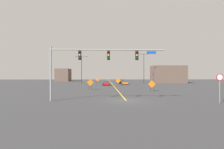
{
  "coord_description": "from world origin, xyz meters",
  "views": [
    {
      "loc": [
        -2.5,
        -21.91,
        2.98
      ],
      "look_at": [
        -0.56,
        27.11,
        3.08
      ],
      "focal_mm": 30.52,
      "sensor_mm": 36.0,
      "label": 1
    }
  ],
  "objects_px": {
    "construction_sign_left_shoulder": "(152,85)",
    "car_red_distant": "(106,83)",
    "stop_sign": "(220,82)",
    "car_black_far": "(122,82)",
    "construction_sign_left_lane": "(118,81)",
    "street_lamp_near_right": "(144,67)",
    "car_orange_mid": "(124,82)",
    "construction_sign_median_far": "(98,80)",
    "street_lamp_mid_right": "(82,68)",
    "construction_sign_right_shoulder": "(90,83)",
    "traffic_signal_assembly": "(94,59)"
  },
  "relations": [
    {
      "from": "car_orange_mid",
      "to": "street_lamp_near_right",
      "type": "bearing_deg",
      "value": 13.69
    },
    {
      "from": "street_lamp_near_right",
      "to": "car_black_far",
      "type": "xyz_separation_m",
      "value": [
        -6.92,
        3.56,
        -5.05
      ]
    },
    {
      "from": "construction_sign_left_lane",
      "to": "car_orange_mid",
      "type": "relative_size",
      "value": 0.45
    },
    {
      "from": "construction_sign_right_shoulder",
      "to": "car_black_far",
      "type": "distance_m",
      "value": 29.19
    },
    {
      "from": "construction_sign_median_far",
      "to": "construction_sign_left_lane",
      "type": "bearing_deg",
      "value": -69.2
    },
    {
      "from": "car_black_far",
      "to": "car_orange_mid",
      "type": "bearing_deg",
      "value": -86.4
    },
    {
      "from": "construction_sign_right_shoulder",
      "to": "car_black_far",
      "type": "height_order",
      "value": "construction_sign_right_shoulder"
    },
    {
      "from": "street_lamp_mid_right",
      "to": "construction_sign_left_shoulder",
      "type": "distance_m",
      "value": 35.2
    },
    {
      "from": "construction_sign_left_shoulder",
      "to": "car_red_distant",
      "type": "bearing_deg",
      "value": 111.43
    },
    {
      "from": "street_lamp_mid_right",
      "to": "street_lamp_near_right",
      "type": "height_order",
      "value": "street_lamp_near_right"
    },
    {
      "from": "stop_sign",
      "to": "construction_sign_left_lane",
      "type": "distance_m",
      "value": 33.48
    },
    {
      "from": "stop_sign",
      "to": "construction_sign_median_far",
      "type": "height_order",
      "value": "stop_sign"
    },
    {
      "from": "construction_sign_right_shoulder",
      "to": "car_orange_mid",
      "type": "xyz_separation_m",
      "value": [
        9.17,
        22.65,
        -0.76
      ]
    },
    {
      "from": "construction_sign_left_shoulder",
      "to": "construction_sign_left_lane",
      "type": "bearing_deg",
      "value": 104.93
    },
    {
      "from": "stop_sign",
      "to": "car_orange_mid",
      "type": "xyz_separation_m",
      "value": [
        -5.9,
        40.65,
        -1.57
      ]
    },
    {
      "from": "street_lamp_mid_right",
      "to": "construction_sign_right_shoulder",
      "type": "relative_size",
      "value": 4.36
    },
    {
      "from": "traffic_signal_assembly",
      "to": "car_black_far",
      "type": "xyz_separation_m",
      "value": [
        7.22,
        43.65,
        -4.18
      ]
    },
    {
      "from": "construction_sign_right_shoulder",
      "to": "car_orange_mid",
      "type": "distance_m",
      "value": 24.44
    },
    {
      "from": "stop_sign",
      "to": "construction_sign_median_far",
      "type": "distance_m",
      "value": 51.13
    },
    {
      "from": "street_lamp_mid_right",
      "to": "car_black_far",
      "type": "xyz_separation_m",
      "value": [
        13.83,
        0.57,
        -4.81
      ]
    },
    {
      "from": "stop_sign",
      "to": "car_black_far",
      "type": "bearing_deg",
      "value": 97.73
    },
    {
      "from": "construction_sign_median_far",
      "to": "car_red_distant",
      "type": "height_order",
      "value": "construction_sign_median_far"
    },
    {
      "from": "construction_sign_right_shoulder",
      "to": "construction_sign_left_lane",
      "type": "bearing_deg",
      "value": 65.33
    },
    {
      "from": "street_lamp_near_right",
      "to": "traffic_signal_assembly",
      "type": "bearing_deg",
      "value": -109.43
    },
    {
      "from": "street_lamp_near_right",
      "to": "construction_sign_right_shoulder",
      "type": "xyz_separation_m",
      "value": [
        -15.77,
        -24.25,
        -4.36
      ]
    },
    {
      "from": "construction_sign_median_far",
      "to": "street_lamp_mid_right",
      "type": "bearing_deg",
      "value": -145.08
    },
    {
      "from": "stop_sign",
      "to": "street_lamp_mid_right",
      "type": "xyz_separation_m",
      "value": [
        -20.05,
        45.25,
        3.31
      ]
    },
    {
      "from": "construction_sign_left_lane",
      "to": "stop_sign",
      "type": "bearing_deg",
      "value": -75.35
    },
    {
      "from": "street_lamp_mid_right",
      "to": "car_orange_mid",
      "type": "distance_m",
      "value": 15.66
    },
    {
      "from": "construction_sign_right_shoulder",
      "to": "construction_sign_left_lane",
      "type": "xyz_separation_m",
      "value": [
        6.6,
        14.38,
        -0.08
      ]
    },
    {
      "from": "stop_sign",
      "to": "street_lamp_near_right",
      "type": "bearing_deg",
      "value": 89.06
    },
    {
      "from": "car_orange_mid",
      "to": "car_black_far",
      "type": "xyz_separation_m",
      "value": [
        -0.32,
        5.17,
        0.07
      ]
    },
    {
      "from": "stop_sign",
      "to": "construction_sign_left_shoulder",
      "type": "xyz_separation_m",
      "value": [
        -3.67,
        14.38,
        -0.95
      ]
    },
    {
      "from": "construction_sign_left_shoulder",
      "to": "construction_sign_left_lane",
      "type": "xyz_separation_m",
      "value": [
        -4.8,
        18.0,
        0.06
      ]
    },
    {
      "from": "construction_sign_left_shoulder",
      "to": "car_red_distant",
      "type": "height_order",
      "value": "construction_sign_left_shoulder"
    },
    {
      "from": "car_black_far",
      "to": "street_lamp_near_right",
      "type": "bearing_deg",
      "value": -27.23
    },
    {
      "from": "construction_sign_right_shoulder",
      "to": "construction_sign_median_far",
      "type": "relative_size",
      "value": 1.11
    },
    {
      "from": "traffic_signal_assembly",
      "to": "car_red_distant",
      "type": "xyz_separation_m",
      "value": [
        1.68,
        32.84,
        -4.23
      ]
    },
    {
      "from": "traffic_signal_assembly",
      "to": "street_lamp_mid_right",
      "type": "height_order",
      "value": "street_lamp_mid_right"
    },
    {
      "from": "traffic_signal_assembly",
      "to": "car_black_far",
      "type": "distance_m",
      "value": 44.44
    },
    {
      "from": "construction_sign_right_shoulder",
      "to": "car_red_distant",
      "type": "height_order",
      "value": "construction_sign_right_shoulder"
    },
    {
      "from": "traffic_signal_assembly",
      "to": "construction_sign_median_far",
      "type": "distance_m",
      "value": 46.94
    },
    {
      "from": "traffic_signal_assembly",
      "to": "car_orange_mid",
      "type": "relative_size",
      "value": 2.91
    },
    {
      "from": "street_lamp_near_right",
      "to": "car_red_distant",
      "type": "height_order",
      "value": "street_lamp_near_right"
    },
    {
      "from": "street_lamp_near_right",
      "to": "construction_sign_left_shoulder",
      "type": "bearing_deg",
      "value": -98.9
    },
    {
      "from": "construction_sign_right_shoulder",
      "to": "construction_sign_median_far",
      "type": "distance_m",
      "value": 30.94
    },
    {
      "from": "construction_sign_left_shoulder",
      "to": "car_red_distant",
      "type": "distance_m",
      "value": 22.16
    },
    {
      "from": "street_lamp_near_right",
      "to": "car_orange_mid",
      "type": "relative_size",
      "value": 2.19
    },
    {
      "from": "car_red_distant",
      "to": "construction_sign_median_far",
      "type": "bearing_deg",
      "value": 102.13
    },
    {
      "from": "car_red_distant",
      "to": "car_black_far",
      "type": "xyz_separation_m",
      "value": [
        5.54,
        10.81,
        0.05
      ]
    }
  ]
}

